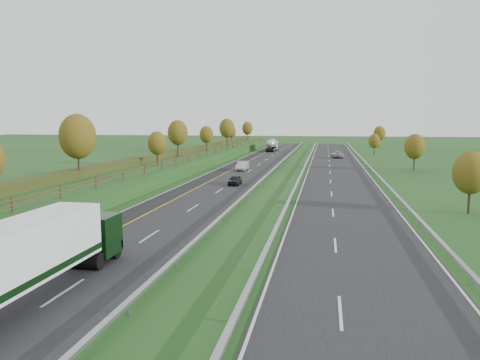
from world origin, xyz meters
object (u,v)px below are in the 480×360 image
(car_silver_mid, at_px, (242,166))
(car_small_far, at_px, (275,147))
(car_dark_near, at_px, (235,180))
(car_oncoming, at_px, (337,155))
(road_tanker, at_px, (272,145))
(box_lorry, at_px, (23,258))

(car_silver_mid, distance_m, car_small_far, 66.59)
(car_dark_near, xyz_separation_m, car_oncoming, (15.06, 51.47, 0.08))
(road_tanker, distance_m, car_small_far, 11.94)
(box_lorry, distance_m, car_small_far, 129.24)
(car_oncoming, bearing_deg, car_small_far, -66.30)
(car_silver_mid, height_order, car_oncoming, car_silver_mid)
(car_dark_near, distance_m, car_oncoming, 53.63)
(car_dark_near, relative_size, car_small_far, 0.84)
(box_lorry, bearing_deg, car_silver_mid, 90.47)
(car_dark_near, relative_size, car_oncoming, 0.73)
(car_dark_near, height_order, car_oncoming, car_oncoming)
(road_tanker, height_order, car_oncoming, road_tanker)
(box_lorry, height_order, car_silver_mid, box_lorry)
(box_lorry, relative_size, car_small_far, 3.54)
(car_small_far, bearing_deg, car_silver_mid, -95.16)
(car_dark_near, relative_size, car_silver_mid, 0.79)
(car_small_far, bearing_deg, road_tanker, -94.77)
(car_small_far, bearing_deg, car_oncoming, -67.59)
(box_lorry, height_order, car_dark_near, box_lorry)
(box_lorry, distance_m, car_oncoming, 96.55)
(car_small_far, bearing_deg, car_dark_near, -93.83)
(box_lorry, height_order, road_tanker, box_lorry)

